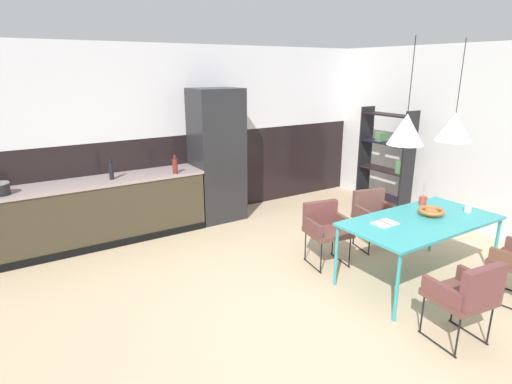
{
  "coord_description": "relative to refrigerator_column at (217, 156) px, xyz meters",
  "views": [
    {
      "loc": [
        -2.71,
        -2.65,
        2.35
      ],
      "look_at": [
        -0.33,
        1.08,
        1.02
      ],
      "focal_mm": 29.31,
      "sensor_mm": 36.0,
      "label": 1
    }
  ],
  "objects": [
    {
      "name": "kitchen_counter",
      "position": [
        -1.89,
        -0.0,
        -0.58
      ],
      "size": [
        3.03,
        0.63,
        0.89
      ],
      "color": "#3C3424",
      "rests_on": "ground"
    },
    {
      "name": "back_wall_splashback_dark",
      "position": [
        -0.23,
        0.36,
        -0.36
      ],
      "size": [
        6.63,
        0.12,
        1.34
      ],
      "primitive_type": "cube",
      "color": "black",
      "rests_on": "ground"
    },
    {
      "name": "pendant_lamp_over_table_near",
      "position": [
        0.57,
        -3.02,
        0.73
      ],
      "size": [
        0.36,
        0.36,
        1.04
      ],
      "color": "black"
    },
    {
      "name": "bottle_wine_green",
      "position": [
        -0.79,
        -0.22,
        -0.02
      ],
      "size": [
        0.07,
        0.07,
        0.27
      ],
      "color": "maroon",
      "rests_on": "kitchen_counter"
    },
    {
      "name": "bottle_oil_tall",
      "position": [
        -1.64,
        -0.07,
        -0.01
      ],
      "size": [
        0.06,
        0.06,
        0.32
      ],
      "color": "black",
      "rests_on": "kitchen_counter"
    },
    {
      "name": "dining_table",
      "position": [
        0.93,
        -3.07,
        -0.33
      ],
      "size": [
        1.78,
        0.91,
        0.74
      ],
      "color": "teal",
      "rests_on": "ground"
    },
    {
      "name": "back_wall_panel_upper",
      "position": [
        -0.23,
        0.36,
        0.99
      ],
      "size": [
        6.63,
        0.12,
        1.34
      ],
      "primitive_type": "cube",
      "color": "silver",
      "rests_on": "back_wall_splashback_dark"
    },
    {
      "name": "armchair_head_of_table",
      "position": [
        0.29,
        -4.04,
        -0.51
      ],
      "size": [
        0.54,
        0.52,
        0.8
      ],
      "rotation": [
        0.0,
        0.0,
        -0.12
      ],
      "color": "brown",
      "rests_on": "ground"
    },
    {
      "name": "pendant_lamp_over_table_far",
      "position": [
        1.28,
        -3.08,
        0.71
      ],
      "size": [
        0.38,
        0.38,
        1.05
      ],
      "color": "black"
    },
    {
      "name": "cooking_pot",
      "position": [
        -2.94,
        -0.09,
        -0.06
      ],
      "size": [
        0.23,
        0.23,
        0.17
      ],
      "color": "black",
      "rests_on": "kitchen_counter"
    },
    {
      "name": "armchair_facing_counter",
      "position": [
        1.24,
        -2.11,
        -0.53
      ],
      "size": [
        0.58,
        0.57,
        0.76
      ],
      "rotation": [
        0.0,
        0.0,
        2.9
      ],
      "color": "brown",
      "rests_on": "ground"
    },
    {
      "name": "armchair_corner_seat",
      "position": [
        0.37,
        -2.14,
        -0.53
      ],
      "size": [
        0.56,
        0.55,
        0.75
      ],
      "rotation": [
        0.0,
        0.0,
        2.96
      ],
      "color": "brown",
      "rests_on": "ground"
    },
    {
      "name": "open_shelf_unit",
      "position": [
        2.53,
        -1.17,
        -0.12
      ],
      "size": [
        0.3,
        0.94,
        1.72
      ],
      "rotation": [
        0.0,
        0.0,
        -1.57
      ],
      "color": "black",
      "rests_on": "ground"
    },
    {
      "name": "mug_glass_clear",
      "position": [
        1.39,
        -2.74,
        -0.24
      ],
      "size": [
        0.13,
        0.09,
        0.1
      ],
      "color": "#B23D33",
      "rests_on": "dining_table"
    },
    {
      "name": "mug_tall_blue",
      "position": [
        1.6,
        -3.19,
        -0.24
      ],
      "size": [
        0.12,
        0.08,
        0.1
      ],
      "color": "white",
      "rests_on": "dining_table"
    },
    {
      "name": "refrigerator_column",
      "position": [
        0.0,
        0.0,
        0.0
      ],
      "size": [
        0.74,
        0.6,
        2.05
      ],
      "primitive_type": "cube",
      "color": "#232326",
      "rests_on": "ground"
    },
    {
      "name": "open_book",
      "position": [
        0.49,
        -2.94,
        -0.28
      ],
      "size": [
        0.25,
        0.2,
        0.02
      ],
      "color": "white",
      "rests_on": "dining_table"
    },
    {
      "name": "fruit_bowl",
      "position": [
        1.13,
        -3.04,
        -0.24
      ],
      "size": [
        0.29,
        0.29,
        0.08
      ],
      "color": "#B2662D",
      "rests_on": "dining_table"
    },
    {
      "name": "ground_plane",
      "position": [
        -0.23,
        -3.08,
        -1.03
      ],
      "size": [
        9.1,
        9.1,
        0.0
      ],
      "primitive_type": "plane",
      "color": "#C9AD88"
    }
  ]
}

